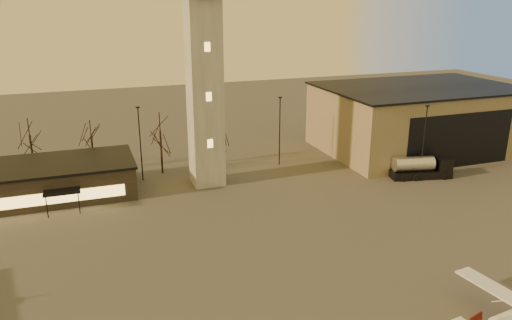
{
  "coord_description": "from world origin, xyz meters",
  "views": [
    {
      "loc": [
        -15.07,
        -31.04,
        23.52
      ],
      "look_at": [
        0.78,
        13.0,
        8.31
      ],
      "focal_mm": 35.0,
      "sensor_mm": 36.0,
      "label": 1
    }
  ],
  "objects_px": {
    "control_tower": "(204,59)",
    "fuel_truck": "(421,169)",
    "terminal": "(28,182)",
    "hangar": "(417,118)"
  },
  "relations": [
    {
      "from": "hangar",
      "to": "terminal",
      "type": "bearing_deg",
      "value": -178.03
    },
    {
      "from": "terminal",
      "to": "hangar",
      "type": "bearing_deg",
      "value": 1.97
    },
    {
      "from": "control_tower",
      "to": "hangar",
      "type": "distance_m",
      "value": 37.9
    },
    {
      "from": "control_tower",
      "to": "terminal",
      "type": "bearing_deg",
      "value": 174.85
    },
    {
      "from": "control_tower",
      "to": "fuel_truck",
      "type": "height_order",
      "value": "control_tower"
    },
    {
      "from": "terminal",
      "to": "fuel_truck",
      "type": "height_order",
      "value": "terminal"
    },
    {
      "from": "terminal",
      "to": "fuel_truck",
      "type": "relative_size",
      "value": 2.96
    },
    {
      "from": "fuel_truck",
      "to": "hangar",
      "type": "bearing_deg",
      "value": 68.74
    },
    {
      "from": "control_tower",
      "to": "fuel_truck",
      "type": "distance_m",
      "value": 32.83
    },
    {
      "from": "control_tower",
      "to": "fuel_truck",
      "type": "relative_size",
      "value": 3.8
    }
  ]
}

